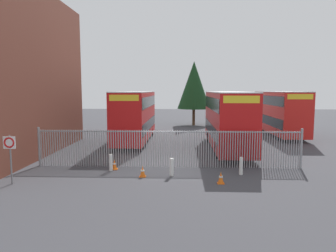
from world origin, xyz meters
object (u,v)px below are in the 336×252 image
at_px(traffic_cone_near_kerb, 143,171).
at_px(double_decker_bus_behind_fence_left, 135,114).
at_px(double_decker_bus_near_gate, 228,118).
at_px(bollard_near_left, 111,163).
at_px(double_decker_bus_behind_fence_right, 280,111).
at_px(traffic_cone_by_gate, 221,178).
at_px(traffic_cone_mid_forecourt, 114,165).
at_px(bollard_near_right, 241,166).
at_px(bollard_center_front, 172,167).
at_px(speed_limit_sign_post, 10,148).

bearing_deg(traffic_cone_near_kerb, double_decker_bus_behind_fence_left, 100.12).
relative_size(double_decker_bus_near_gate, bollard_near_left, 11.38).
xyz_separation_m(double_decker_bus_behind_fence_right, traffic_cone_by_gate, (-7.99, -17.16, -2.13)).
bearing_deg(traffic_cone_mid_forecourt, bollard_near_right, -6.32).
bearing_deg(traffic_cone_near_kerb, traffic_cone_by_gate, -14.56).
relative_size(double_decker_bus_near_gate, traffic_cone_mid_forecourt, 18.32).
bearing_deg(traffic_cone_by_gate, traffic_cone_mid_forecourt, 156.62).
xyz_separation_m(traffic_cone_mid_forecourt, traffic_cone_near_kerb, (1.81, -1.47, 0.00)).
relative_size(double_decker_bus_near_gate, traffic_cone_near_kerb, 18.32).
bearing_deg(traffic_cone_mid_forecourt, double_decker_bus_near_gate, 41.47).
distance_m(bollard_center_front, traffic_cone_by_gate, 2.76).
bearing_deg(bollard_near_right, speed_limit_sign_post, -168.81).
distance_m(traffic_cone_by_gate, traffic_cone_mid_forecourt, 6.29).
height_order(bollard_near_left, speed_limit_sign_post, speed_limit_sign_post).
distance_m(bollard_near_left, traffic_cone_near_kerb, 2.27).
distance_m(bollard_near_right, traffic_cone_mid_forecourt, 7.11).
xyz_separation_m(traffic_cone_by_gate, traffic_cone_mid_forecourt, (-5.77, 2.50, 0.00)).
height_order(double_decker_bus_behind_fence_left, bollard_near_left, double_decker_bus_behind_fence_left).
bearing_deg(double_decker_bus_behind_fence_right, bollard_near_right, -113.43).
bearing_deg(traffic_cone_near_kerb, bollard_center_front, 8.89).
xyz_separation_m(bollard_near_right, traffic_cone_by_gate, (-1.29, -1.71, -0.19)).
distance_m(double_decker_bus_behind_fence_right, traffic_cone_mid_forecourt, 20.22).
bearing_deg(double_decker_bus_behind_fence_left, speed_limit_sign_post, -107.53).
relative_size(double_decker_bus_behind_fence_left, double_decker_bus_behind_fence_right, 1.00).
bearing_deg(bollard_near_left, speed_limit_sign_post, -147.18).
height_order(double_decker_bus_behind_fence_right, traffic_cone_mid_forecourt, double_decker_bus_behind_fence_right).
bearing_deg(bollard_center_front, double_decker_bus_behind_fence_left, 107.62).
xyz_separation_m(double_decker_bus_behind_fence_left, traffic_cone_mid_forecourt, (0.25, -10.04, -2.13)).
bearing_deg(traffic_cone_mid_forecourt, double_decker_bus_behind_fence_left, 91.41).
height_order(double_decker_bus_behind_fence_right, bollard_near_right, double_decker_bus_behind_fence_right).
distance_m(double_decker_bus_near_gate, bollard_center_front, 8.92).
xyz_separation_m(double_decker_bus_behind_fence_right, bollard_center_front, (-10.43, -15.89, -1.95)).
distance_m(double_decker_bus_near_gate, double_decker_bus_behind_fence_left, 8.38).
xyz_separation_m(bollard_near_left, traffic_cone_by_gate, (5.91, -2.19, -0.19)).
bearing_deg(traffic_cone_by_gate, double_decker_bus_near_gate, 80.05).
bearing_deg(bollard_near_right, double_decker_bus_behind_fence_left, 124.04).
bearing_deg(double_decker_bus_near_gate, bollard_near_right, -92.24).
distance_m(traffic_cone_by_gate, traffic_cone_near_kerb, 4.10).
relative_size(double_decker_bus_behind_fence_right, traffic_cone_by_gate, 18.32).
relative_size(bollard_near_left, speed_limit_sign_post, 0.40).
relative_size(double_decker_bus_behind_fence_left, bollard_near_right, 11.38).
distance_m(double_decker_bus_behind_fence_right, speed_limit_sign_post, 25.36).
bearing_deg(speed_limit_sign_post, traffic_cone_near_kerb, 14.33).
bearing_deg(bollard_near_left, bollard_center_front, -14.83).
relative_size(double_decker_bus_near_gate, speed_limit_sign_post, 4.50).
bearing_deg(double_decker_bus_behind_fence_left, bollard_near_left, -89.39).
relative_size(bollard_near_right, traffic_cone_near_kerb, 1.61).
xyz_separation_m(double_decker_bus_near_gate, double_decker_bus_behind_fence_left, (-7.60, 3.55, 0.00)).
xyz_separation_m(double_decker_bus_behind_fence_right, bollard_near_right, (-6.70, -15.45, -1.95)).
distance_m(double_decker_bus_near_gate, speed_limit_sign_post, 15.13).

